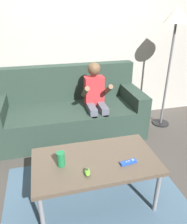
# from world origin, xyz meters

# --- Properties ---
(ground_plane) EXTENTS (8.60, 8.60, 0.00)m
(ground_plane) POSITION_xyz_m (0.00, 0.00, 0.00)
(ground_plane) COLOR #4C4742
(wall_back) EXTENTS (4.30, 0.05, 2.50)m
(wall_back) POSITION_xyz_m (0.00, 1.46, 1.25)
(wall_back) COLOR beige
(wall_back) RESTS_ON ground
(couch) EXTENTS (1.93, 0.80, 0.89)m
(couch) POSITION_xyz_m (-0.24, 1.08, 0.30)
(couch) COLOR #2D4238
(couch) RESTS_ON ground
(person_seated_on_couch) EXTENTS (0.34, 0.42, 0.99)m
(person_seated_on_couch) POSITION_xyz_m (0.08, 0.89, 0.56)
(person_seated_on_couch) COLOR slate
(person_seated_on_couch) RESTS_ON ground
(coffee_table) EXTENTS (1.04, 0.57, 0.45)m
(coffee_table) POSITION_xyz_m (-0.19, -0.18, 0.41)
(coffee_table) COLOR brown
(coffee_table) RESTS_ON ground
(area_rug) EXTENTS (1.63, 1.23, 0.01)m
(area_rug) POSITION_xyz_m (-0.19, -0.18, 0.00)
(area_rug) COLOR slate
(area_rug) RESTS_ON ground
(game_remote_blue_near_edge) EXTENTS (0.14, 0.05, 0.03)m
(game_remote_blue_near_edge) POSITION_xyz_m (0.05, -0.29, 0.46)
(game_remote_blue_near_edge) COLOR blue
(game_remote_blue_near_edge) RESTS_ON coffee_table
(nunchuk_lime) EXTENTS (0.05, 0.09, 0.05)m
(nunchuk_lime) POSITION_xyz_m (-0.30, -0.33, 0.47)
(nunchuk_lime) COLOR #72C638
(nunchuk_lime) RESTS_ON coffee_table
(soda_can) EXTENTS (0.07, 0.07, 0.12)m
(soda_can) POSITION_xyz_m (-0.48, -0.18, 0.51)
(soda_can) COLOR #1E7F47
(soda_can) RESTS_ON coffee_table
(floor_lamp) EXTENTS (0.32, 0.32, 1.62)m
(floor_lamp) POSITION_xyz_m (1.12, 0.97, 1.40)
(floor_lamp) COLOR black
(floor_lamp) RESTS_ON ground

